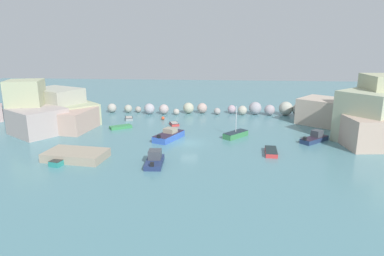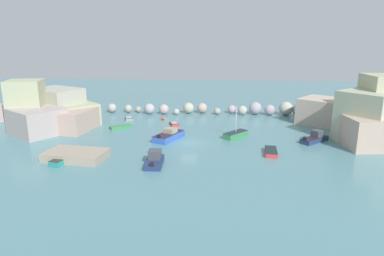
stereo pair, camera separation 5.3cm
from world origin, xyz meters
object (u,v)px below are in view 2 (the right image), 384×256
Objects in this scene: moored_boat_0 at (155,160)px; moored_boat_5 at (121,127)px; moored_boat_1 at (129,118)px; moored_boat_4 at (271,152)px; moored_boat_2 at (169,136)px; moored_boat_8 at (174,124)px; moored_boat_7 at (315,138)px; channel_buoy at (163,118)px; moored_boat_6 at (62,160)px; moored_boat_3 at (236,134)px; stone_dock at (76,155)px.

moored_boat_0 reaches higher than moored_boat_5.
moored_boat_5 is at bearing -15.90° from moored_boat_1.
moored_boat_4 reaches higher than moored_boat_5.
moored_boat_8 is at bearing 26.02° from moored_boat_2.
moored_boat_5 is at bearing 81.10° from moored_boat_2.
moored_boat_1 is 0.51× the size of moored_boat_7.
moored_boat_8 is at bearing 164.24° from moored_boat_5.
channel_buoy is 0.17× the size of moored_boat_6.
moored_boat_1 is at bearing 103.72° from moored_boat_3.
stone_dock reaches higher than moored_boat_6.
moored_boat_4 is at bearing -87.33° from moored_boat_2.
stone_dock is 1.57× the size of moored_boat_7.
moored_boat_2 is 22.33m from moored_boat_7.
moored_boat_0 is 1.19× the size of moored_boat_4.
moored_boat_1 is at bearing 7.67° from moored_boat_6.
moored_boat_6 is 36.34m from moored_boat_7.
moored_boat_0 is 11.76m from moored_boat_6.
moored_boat_1 is at bearing -122.41° from moored_boat_5.
moored_boat_1 is (-6.49, -0.68, -0.02)m from channel_buoy.
channel_buoy is 9.45m from moored_boat_5.
moored_boat_8 is at bearing 61.41° from stone_dock.
moored_boat_6 is 1.43× the size of moored_boat_8.
stone_dock is at bearing -108.33° from channel_buoy.
moored_boat_1 is at bearing 117.48° from moored_boat_7.
moored_boat_6 is (-2.52, -17.55, 0.12)m from moored_boat_5.
channel_buoy is 17.41m from moored_boat_3.
moored_boat_5 is (-6.32, -7.03, -0.09)m from channel_buoy.
moored_boat_4 reaches higher than moored_boat_8.
moored_boat_2 is at bearing 161.52° from moored_boat_8.
moored_boat_8 is at bearing -16.13° from moored_boat_6.
moored_boat_2 reaches higher than moored_boat_5.
stone_dock is 21.69m from moored_boat_8.
channel_buoy is 26.04m from moored_boat_4.
moored_boat_3 is 1.91× the size of moored_boat_8.
moored_boat_0 is at bearing -83.11° from channel_buoy.
moored_boat_0 is 25.21m from moored_boat_1.
stone_dock is 14.70m from moored_boat_2.
moored_boat_5 is 17.73m from moored_boat_6.
moored_boat_5 is at bearing 68.58° from moored_boat_4.
moored_boat_7 is (7.41, 6.36, 0.26)m from moored_boat_4.
moored_boat_7 is at bearing 17.85° from stone_dock.
moored_boat_2 reaches higher than moored_boat_6.
channel_buoy is 28.30m from moored_boat_7.
moored_boat_1 is 24.02m from moored_boat_6.
moored_boat_1 is at bearing 18.49° from moored_boat_0.
moored_boat_4 is (4.51, -7.81, -0.16)m from moored_boat_3.
channel_buoy is at bearing 48.16° from moored_boat_4.
stone_dock reaches higher than moored_boat_5.
moored_boat_5 is 1.05× the size of moored_boat_6.
moored_boat_3 reaches higher than moored_boat_8.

